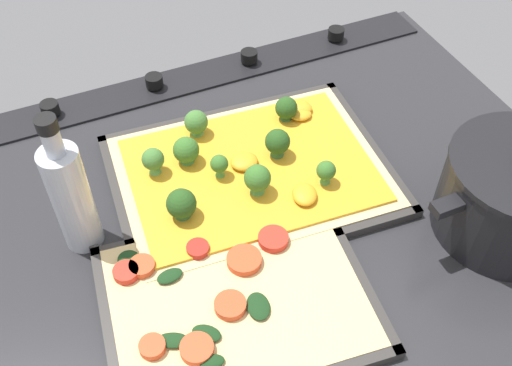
{
  "coord_description": "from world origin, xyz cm",
  "views": [
    {
      "loc": [
        24.31,
        46.65,
        62.05
      ],
      "look_at": [
        3.35,
        -1.13,
        4.79
      ],
      "focal_mm": 42.38,
      "sensor_mm": 36.0,
      "label": 1
    }
  ],
  "objects_px": {
    "baking_tray_front": "(251,176)",
    "veggie_pizza_back": "(231,296)",
    "baking_tray_back": "(237,300)",
    "broccoli_pizza": "(247,168)",
    "oil_bottle": "(71,196)"
  },
  "relations": [
    {
      "from": "baking_tray_front",
      "to": "veggie_pizza_back",
      "type": "bearing_deg",
      "value": 59.85
    },
    {
      "from": "broccoli_pizza",
      "to": "veggie_pizza_back",
      "type": "bearing_deg",
      "value": 61.51
    },
    {
      "from": "veggie_pizza_back",
      "to": "baking_tray_front",
      "type": "bearing_deg",
      "value": -120.15
    },
    {
      "from": "broccoli_pizza",
      "to": "baking_tray_back",
      "type": "distance_m",
      "value": 0.2
    },
    {
      "from": "broccoli_pizza",
      "to": "baking_tray_back",
      "type": "xyz_separation_m",
      "value": [
        0.09,
        0.18,
        -0.01
      ]
    },
    {
      "from": "broccoli_pizza",
      "to": "oil_bottle",
      "type": "bearing_deg",
      "value": 4.11
    },
    {
      "from": "baking_tray_back",
      "to": "oil_bottle",
      "type": "xyz_separation_m",
      "value": [
        0.14,
        -0.16,
        0.08
      ]
    },
    {
      "from": "broccoli_pizza",
      "to": "veggie_pizza_back",
      "type": "relative_size",
      "value": 1.2
    },
    {
      "from": "baking_tray_front",
      "to": "veggie_pizza_back",
      "type": "xyz_separation_m",
      "value": [
        0.1,
        0.17,
        0.01
      ]
    },
    {
      "from": "veggie_pizza_back",
      "to": "oil_bottle",
      "type": "relative_size",
      "value": 1.51
    },
    {
      "from": "baking_tray_back",
      "to": "oil_bottle",
      "type": "relative_size",
      "value": 1.64
    },
    {
      "from": "veggie_pizza_back",
      "to": "oil_bottle",
      "type": "height_order",
      "value": "oil_bottle"
    },
    {
      "from": "baking_tray_front",
      "to": "baking_tray_back",
      "type": "distance_m",
      "value": 0.2
    },
    {
      "from": "baking_tray_front",
      "to": "oil_bottle",
      "type": "relative_size",
      "value": 1.94
    },
    {
      "from": "oil_bottle",
      "to": "baking_tray_back",
      "type": "bearing_deg",
      "value": 131.01
    }
  ]
}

